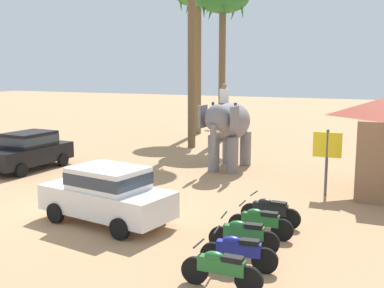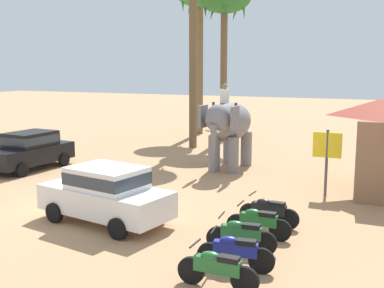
{
  "view_description": "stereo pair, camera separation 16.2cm",
  "coord_description": "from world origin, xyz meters",
  "px_view_note": "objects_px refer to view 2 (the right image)",
  "views": [
    {
      "loc": [
        8.89,
        -12.17,
        4.59
      ],
      "look_at": [
        1.57,
        4.76,
        1.6
      ],
      "focal_mm": 44.55,
      "sensor_mm": 36.0,
      "label": 1
    },
    {
      "loc": [
        9.04,
        -12.11,
        4.59
      ],
      "look_at": [
        1.57,
        4.76,
        1.6
      ],
      "focal_mm": 44.55,
      "sensor_mm": 36.0,
      "label": 2
    }
  ],
  "objects_px": {
    "car_parked_far_side": "(30,149)",
    "palm_tree_left_of_road": "(224,4)",
    "elephant_with_mahout": "(229,126)",
    "signboard_yellow": "(327,150)",
    "car_sedan_foreground": "(106,192)",
    "motorcycle_mid_row": "(241,234)",
    "palm_tree_behind_elephant": "(200,0)",
    "motorcycle_far_in_row": "(269,211)",
    "motorcycle_nearest_camera": "(217,268)",
    "motorcycle_fourth_in_row": "(258,222)",
    "motorcycle_second_in_row": "(235,251)"
  },
  "relations": [
    {
      "from": "motorcycle_nearest_camera",
      "to": "motorcycle_second_in_row",
      "type": "relative_size",
      "value": 1.0
    },
    {
      "from": "car_parked_far_side",
      "to": "motorcycle_second_in_row",
      "type": "xyz_separation_m",
      "value": [
        12.03,
        -6.64,
        -0.46
      ]
    },
    {
      "from": "car_parked_far_side",
      "to": "palm_tree_left_of_road",
      "type": "xyz_separation_m",
      "value": [
        5.07,
        11.49,
        7.42
      ]
    },
    {
      "from": "car_parked_far_side",
      "to": "motorcycle_nearest_camera",
      "type": "height_order",
      "value": "car_parked_far_side"
    },
    {
      "from": "motorcycle_fourth_in_row",
      "to": "palm_tree_behind_elephant",
      "type": "bearing_deg",
      "value": 117.36
    },
    {
      "from": "motorcycle_fourth_in_row",
      "to": "palm_tree_behind_elephant",
      "type": "relative_size",
      "value": 0.17
    },
    {
      "from": "car_sedan_foreground",
      "to": "motorcycle_nearest_camera",
      "type": "bearing_deg",
      "value": -30.62
    },
    {
      "from": "car_parked_far_side",
      "to": "signboard_yellow",
      "type": "relative_size",
      "value": 1.75
    },
    {
      "from": "car_parked_far_side",
      "to": "palm_tree_behind_elephant",
      "type": "bearing_deg",
      "value": 79.94
    },
    {
      "from": "motorcycle_far_in_row",
      "to": "motorcycle_second_in_row",
      "type": "bearing_deg",
      "value": -88.26
    },
    {
      "from": "car_sedan_foreground",
      "to": "motorcycle_second_in_row",
      "type": "height_order",
      "value": "car_sedan_foreground"
    },
    {
      "from": "motorcycle_nearest_camera",
      "to": "palm_tree_left_of_road",
      "type": "bearing_deg",
      "value": 109.86
    },
    {
      "from": "motorcycle_nearest_camera",
      "to": "signboard_yellow",
      "type": "distance_m",
      "value": 8.59
    },
    {
      "from": "motorcycle_nearest_camera",
      "to": "palm_tree_left_of_road",
      "type": "xyz_separation_m",
      "value": [
        -6.92,
        19.15,
        7.88
      ]
    },
    {
      "from": "elephant_with_mahout",
      "to": "signboard_yellow",
      "type": "bearing_deg",
      "value": -31.13
    },
    {
      "from": "car_parked_far_side",
      "to": "motorcycle_far_in_row",
      "type": "height_order",
      "value": "car_parked_far_side"
    },
    {
      "from": "motorcycle_nearest_camera",
      "to": "motorcycle_mid_row",
      "type": "bearing_deg",
      "value": 94.64
    },
    {
      "from": "motorcycle_fourth_in_row",
      "to": "motorcycle_far_in_row",
      "type": "relative_size",
      "value": 1.0
    },
    {
      "from": "car_parked_far_side",
      "to": "signboard_yellow",
      "type": "distance_m",
      "value": 12.98
    },
    {
      "from": "motorcycle_mid_row",
      "to": "motorcycle_far_in_row",
      "type": "xyz_separation_m",
      "value": [
        0.12,
        2.22,
        0.0
      ]
    },
    {
      "from": "elephant_with_mahout",
      "to": "palm_tree_behind_elephant",
      "type": "distance_m",
      "value": 13.72
    },
    {
      "from": "motorcycle_far_in_row",
      "to": "motorcycle_nearest_camera",
      "type": "bearing_deg",
      "value": -89.27
    },
    {
      "from": "signboard_yellow",
      "to": "motorcycle_fourth_in_row",
      "type": "bearing_deg",
      "value": -100.93
    },
    {
      "from": "motorcycle_fourth_in_row",
      "to": "palm_tree_left_of_road",
      "type": "xyz_separation_m",
      "value": [
        -6.86,
        15.9,
        7.88
      ]
    },
    {
      "from": "motorcycle_mid_row",
      "to": "palm_tree_behind_elephant",
      "type": "bearing_deg",
      "value": 115.69
    },
    {
      "from": "motorcycle_mid_row",
      "to": "palm_tree_behind_elephant",
      "type": "height_order",
      "value": "palm_tree_behind_elephant"
    },
    {
      "from": "car_sedan_foreground",
      "to": "palm_tree_behind_elephant",
      "type": "xyz_separation_m",
      "value": [
        -4.97,
        18.86,
        8.09
      ]
    },
    {
      "from": "car_parked_far_side",
      "to": "signboard_yellow",
      "type": "height_order",
      "value": "signboard_yellow"
    },
    {
      "from": "motorcycle_nearest_camera",
      "to": "palm_tree_behind_elephant",
      "type": "relative_size",
      "value": 0.17
    },
    {
      "from": "motorcycle_nearest_camera",
      "to": "palm_tree_behind_elephant",
      "type": "xyz_separation_m",
      "value": [
        -9.52,
        21.55,
        8.56
      ]
    },
    {
      "from": "palm_tree_left_of_road",
      "to": "palm_tree_behind_elephant",
      "type": "bearing_deg",
      "value": 137.34
    },
    {
      "from": "palm_tree_left_of_road",
      "to": "car_parked_far_side",
      "type": "bearing_deg",
      "value": -113.8
    },
    {
      "from": "car_sedan_foreground",
      "to": "motorcycle_mid_row",
      "type": "height_order",
      "value": "car_sedan_foreground"
    },
    {
      "from": "motorcycle_second_in_row",
      "to": "motorcycle_far_in_row",
      "type": "xyz_separation_m",
      "value": [
        -0.1,
        3.31,
        0.0
      ]
    },
    {
      "from": "motorcycle_far_in_row",
      "to": "signboard_yellow",
      "type": "distance_m",
      "value": 4.4
    },
    {
      "from": "palm_tree_behind_elephant",
      "to": "car_parked_far_side",
      "type": "bearing_deg",
      "value": -100.06
    },
    {
      "from": "car_parked_far_side",
      "to": "palm_tree_behind_elephant",
      "type": "height_order",
      "value": "palm_tree_behind_elephant"
    },
    {
      "from": "car_sedan_foreground",
      "to": "signboard_yellow",
      "type": "xyz_separation_m",
      "value": [
        5.5,
        5.75,
        0.76
      ]
    },
    {
      "from": "car_parked_far_side",
      "to": "motorcycle_second_in_row",
      "type": "distance_m",
      "value": 13.75
    },
    {
      "from": "motorcycle_second_in_row",
      "to": "motorcycle_far_in_row",
      "type": "height_order",
      "value": "same"
    },
    {
      "from": "motorcycle_mid_row",
      "to": "motorcycle_fourth_in_row",
      "type": "xyz_separation_m",
      "value": [
        0.12,
        1.13,
        0.0
      ]
    },
    {
      "from": "motorcycle_far_in_row",
      "to": "palm_tree_behind_elephant",
      "type": "bearing_deg",
      "value": 118.81
    },
    {
      "from": "elephant_with_mahout",
      "to": "signboard_yellow",
      "type": "distance_m",
      "value": 5.5
    },
    {
      "from": "elephant_with_mahout",
      "to": "motorcycle_mid_row",
      "type": "bearing_deg",
      "value": -68.68
    },
    {
      "from": "motorcycle_fourth_in_row",
      "to": "motorcycle_far_in_row",
      "type": "distance_m",
      "value": 1.08
    },
    {
      "from": "car_parked_far_side",
      "to": "palm_tree_left_of_road",
      "type": "relative_size",
      "value": 0.44
    },
    {
      "from": "motorcycle_second_in_row",
      "to": "palm_tree_left_of_road",
      "type": "xyz_separation_m",
      "value": [
        -6.96,
        18.13,
        7.88
      ]
    },
    {
      "from": "motorcycle_mid_row",
      "to": "palm_tree_left_of_road",
      "type": "distance_m",
      "value": 19.94
    },
    {
      "from": "motorcycle_far_in_row",
      "to": "palm_tree_behind_elephant",
      "type": "height_order",
      "value": "palm_tree_behind_elephant"
    },
    {
      "from": "car_parked_far_side",
      "to": "motorcycle_fourth_in_row",
      "type": "bearing_deg",
      "value": -20.27
    }
  ]
}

